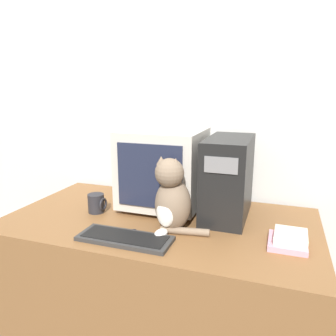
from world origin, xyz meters
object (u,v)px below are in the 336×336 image
object	(u,v)px
book_stack	(289,240)
pen	(121,231)
keyboard	(125,238)
cat	(172,199)
mug	(97,203)
crt_monitor	(164,168)
computer_tower	(228,177)

from	to	relation	value
book_stack	pen	xyz separation A→B (m)	(-0.74, -0.12, -0.02)
keyboard	cat	world-z (taller)	cat
mug	keyboard	bearing A→B (deg)	-40.76
crt_monitor	cat	bearing A→B (deg)	-63.04
pen	keyboard	bearing A→B (deg)	-52.60
computer_tower	mug	size ratio (longest dim) A/B	4.36
crt_monitor	computer_tower	bearing A→B (deg)	-1.32
book_stack	mug	bearing A→B (deg)	176.08
crt_monitor	pen	distance (m)	0.45
keyboard	cat	size ratio (longest dim) A/B	1.18
cat	crt_monitor	bearing A→B (deg)	131.17
book_stack	pen	bearing A→B (deg)	-170.88
mug	computer_tower	bearing A→B (deg)	15.82
keyboard	book_stack	xyz separation A→B (m)	(0.68, 0.19, 0.02)
cat	book_stack	world-z (taller)	cat
computer_tower	crt_monitor	bearing A→B (deg)	178.68
pen	mug	world-z (taller)	mug
computer_tower	cat	distance (m)	0.35
book_stack	pen	size ratio (longest dim) A/B	1.51
pen	computer_tower	bearing A→B (deg)	41.30
crt_monitor	book_stack	bearing A→B (deg)	-21.71
crt_monitor	pen	world-z (taller)	crt_monitor
computer_tower	keyboard	bearing A→B (deg)	-129.97
crt_monitor	cat	size ratio (longest dim) A/B	1.23
crt_monitor	mug	bearing A→B (deg)	-147.71
cat	mug	distance (m)	0.48
keyboard	pen	world-z (taller)	keyboard
crt_monitor	pen	size ratio (longest dim) A/B	3.66
crt_monitor	computer_tower	size ratio (longest dim) A/B	0.99
cat	keyboard	bearing A→B (deg)	-119.81
cat	pen	world-z (taller)	cat
cat	book_stack	size ratio (longest dim) A/B	1.97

